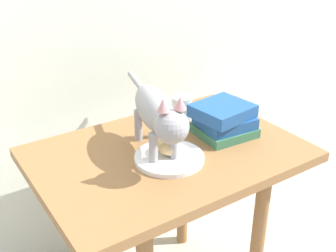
{
  "coord_description": "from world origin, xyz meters",
  "views": [
    {
      "loc": [
        -0.6,
        -0.9,
        1.21
      ],
      "look_at": [
        0.0,
        0.0,
        0.67
      ],
      "focal_mm": 44.92,
      "sensor_mm": 36.0,
      "label": 1
    }
  ],
  "objects_px": {
    "side_table": "(168,176)",
    "plate": "(169,158)",
    "book_stack": "(224,120)",
    "cat": "(157,113)",
    "bread_roll": "(167,146)",
    "candle_jar": "(182,110)"
  },
  "relations": [
    {
      "from": "book_stack",
      "to": "cat",
      "type": "bearing_deg",
      "value": 178.43
    },
    {
      "from": "side_table",
      "to": "plate",
      "type": "bearing_deg",
      "value": -119.73
    },
    {
      "from": "candle_jar",
      "to": "plate",
      "type": "bearing_deg",
      "value": -132.51
    },
    {
      "from": "bread_roll",
      "to": "cat",
      "type": "bearing_deg",
      "value": 111.63
    },
    {
      "from": "bread_roll",
      "to": "side_table",
      "type": "bearing_deg",
      "value": 52.71
    },
    {
      "from": "bread_roll",
      "to": "cat",
      "type": "xyz_separation_m",
      "value": [
        -0.01,
        0.03,
        0.09
      ]
    },
    {
      "from": "book_stack",
      "to": "bread_roll",
      "type": "bearing_deg",
      "value": -174.17
    },
    {
      "from": "side_table",
      "to": "cat",
      "type": "xyz_separation_m",
      "value": [
        -0.04,
        -0.0,
        0.22
      ]
    },
    {
      "from": "side_table",
      "to": "plate",
      "type": "distance_m",
      "value": 0.11
    },
    {
      "from": "side_table",
      "to": "bread_roll",
      "type": "distance_m",
      "value": 0.14
    },
    {
      "from": "plate",
      "to": "book_stack",
      "type": "xyz_separation_m",
      "value": [
        0.23,
        0.04,
        0.04
      ]
    },
    {
      "from": "cat",
      "to": "candle_jar",
      "type": "distance_m",
      "value": 0.26
    },
    {
      "from": "plate",
      "to": "bread_roll",
      "type": "height_order",
      "value": "bread_roll"
    },
    {
      "from": "bread_roll",
      "to": "cat",
      "type": "relative_size",
      "value": 0.17
    },
    {
      "from": "plate",
      "to": "cat",
      "type": "relative_size",
      "value": 0.43
    },
    {
      "from": "bread_roll",
      "to": "candle_jar",
      "type": "xyz_separation_m",
      "value": [
        0.18,
        0.18,
        -0.0
      ]
    },
    {
      "from": "book_stack",
      "to": "candle_jar",
      "type": "xyz_separation_m",
      "value": [
        -0.05,
        0.16,
        -0.01
      ]
    },
    {
      "from": "side_table",
      "to": "bread_roll",
      "type": "xyz_separation_m",
      "value": [
        -0.03,
        -0.03,
        0.13
      ]
    },
    {
      "from": "side_table",
      "to": "bread_roll",
      "type": "height_order",
      "value": "bread_roll"
    },
    {
      "from": "bread_roll",
      "to": "candle_jar",
      "type": "bearing_deg",
      "value": 45.61
    },
    {
      "from": "cat",
      "to": "book_stack",
      "type": "bearing_deg",
      "value": -1.57
    },
    {
      "from": "side_table",
      "to": "plate",
      "type": "height_order",
      "value": "plate"
    }
  ]
}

